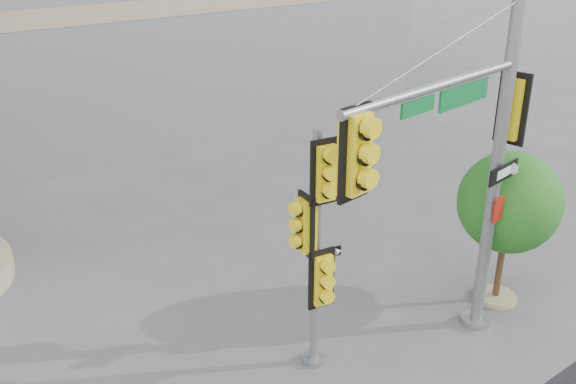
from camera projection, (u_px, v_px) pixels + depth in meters
main_signal_pole at (467, 154)px, 11.43m from camera, size 5.24×1.12×6.76m
secondary_signal_pole at (317, 238)px, 11.46m from camera, size 0.82×0.69×4.76m
street_tree at (509, 206)px, 13.88m from camera, size 2.27×2.22×3.54m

